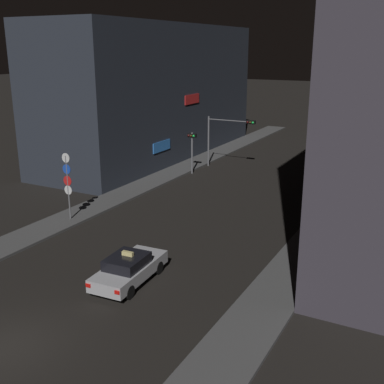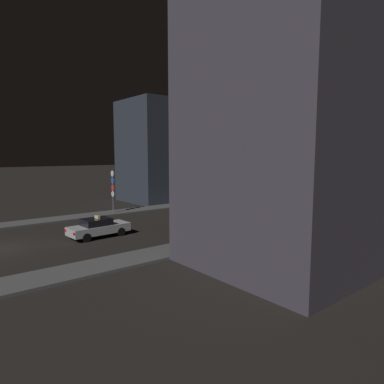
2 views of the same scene
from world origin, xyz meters
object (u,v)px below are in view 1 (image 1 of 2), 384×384
object	(u,v)px
far_car	(327,141)
traffic_light_left_kerb	(192,144)
sign_pole_left	(68,181)
traffic_light_overhead	(227,131)
street_lamp_far_block	(365,112)
taxi	(129,268)
street_lamp_near_block	(315,165)

from	to	relation	value
far_car	traffic_light_left_kerb	xyz separation A→B (m)	(-7.84, -17.22, 1.89)
far_car	sign_pole_left	size ratio (longest dim) A/B	1.04
traffic_light_overhead	street_lamp_far_block	size ratio (longest dim) A/B	0.55
taxi	street_lamp_near_block	xyz separation A→B (m)	(6.22, 9.18, 3.75)
taxi	street_lamp_far_block	xyz separation A→B (m)	(6.07, 25.88, 4.74)
traffic_light_overhead	street_lamp_near_block	xyz separation A→B (m)	(11.42, -13.67, 1.04)
taxi	traffic_light_overhead	size ratio (longest dim) A/B	0.97
taxi	traffic_light_overhead	bearing A→B (deg)	102.82
traffic_light_left_kerb	traffic_light_overhead	bearing A→B (deg)	60.07
taxi	sign_pole_left	xyz separation A→B (m)	(-8.28, 5.20, 1.95)
taxi	sign_pole_left	world-z (taller)	sign_pole_left
street_lamp_far_block	taxi	bearing A→B (deg)	-103.21
traffic_light_overhead	street_lamp_far_block	bearing A→B (deg)	15.07
far_car	traffic_light_left_kerb	size ratio (longest dim) A/B	1.23
far_car	traffic_light_overhead	xyz separation A→B (m)	(-5.96, -13.96, 2.71)
sign_pole_left	far_car	bearing A→B (deg)	74.02
traffic_light_left_kerb	sign_pole_left	bearing A→B (deg)	-94.80
taxi	street_lamp_far_block	bearing A→B (deg)	76.79
traffic_light_left_kerb	street_lamp_near_block	distance (m)	16.99
street_lamp_near_block	street_lamp_far_block	world-z (taller)	street_lamp_far_block
far_car	traffic_light_left_kerb	world-z (taller)	traffic_light_left_kerb
taxi	street_lamp_far_block	world-z (taller)	street_lamp_far_block
traffic_light_overhead	traffic_light_left_kerb	bearing A→B (deg)	-119.93
traffic_light_left_kerb	sign_pole_left	size ratio (longest dim) A/B	0.85
far_car	street_lamp_far_block	xyz separation A→B (m)	(5.31, -10.92, 4.74)
street_lamp_near_block	street_lamp_far_block	xyz separation A→B (m)	(-0.15, 16.70, 0.98)
taxi	far_car	bearing A→B (deg)	88.81
far_car	sign_pole_left	world-z (taller)	sign_pole_left
taxi	far_car	xyz separation A→B (m)	(0.76, 36.80, -0.00)
traffic_light_overhead	street_lamp_far_block	world-z (taller)	street_lamp_far_block
taxi	far_car	distance (m)	36.81
taxi	traffic_light_left_kerb	xyz separation A→B (m)	(-7.08, 19.58, 1.89)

